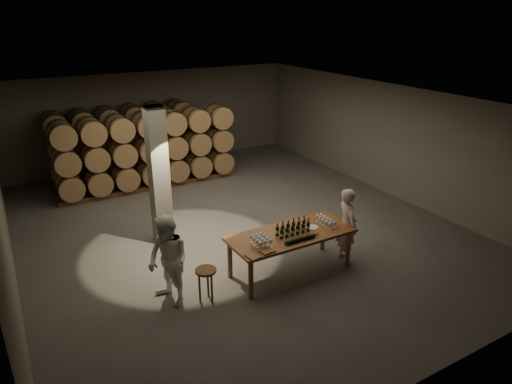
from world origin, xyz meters
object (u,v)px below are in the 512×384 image
bottle_cluster (293,229)px  plate (312,227)px  stool (206,275)px  person_woman (168,261)px  tasting_table (291,238)px  notebook_near (267,251)px  person_man (347,225)px

bottle_cluster → plate: bearing=1.8°
stool → person_woman: 0.74m
tasting_table → plate: (0.52, -0.01, 0.11)m
bottle_cluster → notebook_near: bottle_cluster is taller
stool → person_woman: size_ratio=0.38×
plate → notebook_near: (-1.34, -0.40, 0.01)m
notebook_near → stool: 1.22m
bottle_cluster → plate: 0.51m
notebook_near → bottle_cluster: bearing=17.3°
person_man → tasting_table: bearing=93.5°
person_woman → stool: bearing=48.6°
notebook_near → stool: (-1.11, 0.35, -0.37)m
bottle_cluster → person_woman: person_woman is taller
person_man → person_woman: 3.87m
person_woman → plate: bearing=69.2°
plate → stool: 2.47m
bottle_cluster → tasting_table: bearing=130.7°
plate → bottle_cluster: bearing=-178.2°
plate → tasting_table: bearing=178.7°
tasting_table → person_man: person_man is taller
bottle_cluster → person_man: (1.30, -0.16, -0.17)m
plate → stool: (-2.45, -0.05, -0.36)m
notebook_near → person_man: 2.15m
person_man → plate: bearing=89.2°
notebook_near → person_woman: person_woman is taller
plate → person_man: bearing=-12.4°
person_man → person_woman: bearing=95.6°
person_woman → notebook_near: bearing=53.4°
stool → person_man: person_man is taller
tasting_table → notebook_near: (-0.82, -0.41, 0.12)m
tasting_table → person_man: size_ratio=1.56×
person_man → stool: bearing=99.4°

